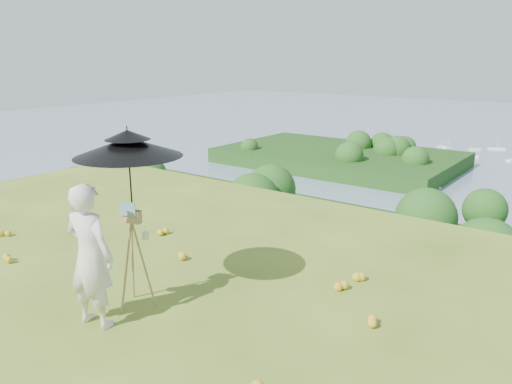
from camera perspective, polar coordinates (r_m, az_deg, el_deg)
The scene contains 8 objects.
ground at distance 7.37m, azimuth -26.33°, elevation -12.09°, with size 14.00×14.00×0.00m, color #517020.
peninsula at distance 180.26m, azimuth 9.45°, elevation 4.71°, with size 90.00×60.00×12.00m, color #193B10, non-canonical shape.
slope_trees at distance 42.34m, azimuth 25.36°, elevation -11.81°, with size 110.00×50.00×6.00m, color #214A16, non-canonical shape.
wildflowers at distance 7.44m, azimuth -24.66°, elevation -11.11°, with size 10.00×10.50×0.12m, color gold, non-canonical shape.
painter at distance 6.29m, azimuth -18.45°, elevation -6.96°, with size 0.65×0.43×1.79m, color beige.
field_easel at distance 6.66m, azimuth -13.80°, elevation -6.98°, with size 0.55×0.55×1.44m, color #9E7E42, non-canonical shape.
sun_umbrella at distance 6.36m, azimuth -14.21°, elevation 2.01°, with size 1.33×1.33×1.19m, color black, non-canonical shape.
painter_cap at distance 6.03m, azimuth -19.11°, elevation 0.50°, with size 0.18×0.21×0.10m, color #D17284, non-canonical shape.
Camera 1 is at (6.05, -2.76, 3.18)m, focal length 35.00 mm.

